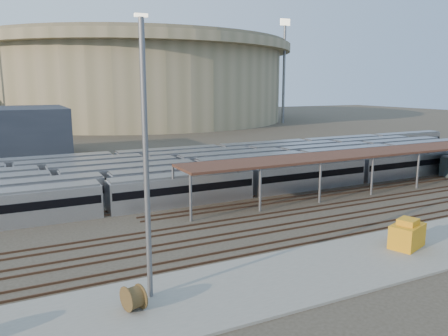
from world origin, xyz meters
TOP-DOWN VIEW (x-y plane):
  - ground at (0.00, 0.00)m, footprint 420.00×420.00m
  - apron at (-5.00, -15.00)m, footprint 50.00×9.00m
  - subway_trains at (1.04, 18.50)m, footprint 127.02×23.90m
  - inspection_shed at (22.00, 4.00)m, footprint 60.30×6.00m
  - empty_tracks at (0.00, -5.00)m, footprint 170.00×9.62m
  - stadium at (25.00, 140.00)m, footprint 124.00×124.00m
  - floodlight_2 at (70.00, 100.00)m, footprint 4.00×1.00m
  - floodlight_3 at (-10.00, 160.00)m, footprint 4.00×1.00m
  - cable_reel_west at (-18.47, -14.86)m, footprint 1.33×1.84m
  - yard_light_pole at (-16.97, -13.50)m, footprint 0.82×0.36m
  - yellow_equipment at (6.05, -14.69)m, footprint 3.80×3.04m

SIDE VIEW (x-z plane):
  - ground at x=0.00m, z-range 0.00..0.00m
  - empty_tracks at x=0.00m, z-range 0.00..0.18m
  - apron at x=-5.00m, z-range 0.00..0.20m
  - cable_reel_west at x=-18.47m, z-range 0.20..1.86m
  - yellow_equipment at x=6.05m, z-range 0.20..2.26m
  - subway_trains at x=1.04m, z-range 0.00..3.60m
  - inspection_shed at x=22.00m, z-range 2.33..7.63m
  - yard_light_pole at x=-16.97m, z-range 0.28..18.62m
  - stadium at x=25.00m, z-range 0.22..32.72m
  - floodlight_2 at x=70.00m, z-range 1.45..39.85m
  - floodlight_3 at x=-10.00m, z-range 1.45..39.85m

